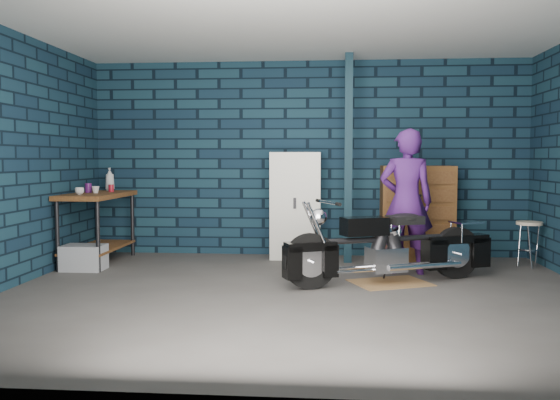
{
  "coord_description": "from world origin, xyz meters",
  "views": [
    {
      "loc": [
        0.31,
        -5.76,
        1.35
      ],
      "look_at": [
        -0.2,
        0.3,
        0.93
      ],
      "focal_mm": 38.0,
      "sensor_mm": 36.0,
      "label": 1
    }
  ],
  "objects_px": {
    "person": "(406,202)",
    "locker": "(296,205)",
    "storage_bin": "(84,258)",
    "workbench": "(98,228)",
    "tool_chest": "(417,213)",
    "motorcycle": "(391,241)",
    "shop_stool": "(529,245)"
  },
  "relations": [
    {
      "from": "locker",
      "to": "shop_stool",
      "type": "bearing_deg",
      "value": -9.09
    },
    {
      "from": "locker",
      "to": "tool_chest",
      "type": "relative_size",
      "value": 1.14
    },
    {
      "from": "motorcycle",
      "to": "shop_stool",
      "type": "distance_m",
      "value": 2.11
    },
    {
      "from": "motorcycle",
      "to": "tool_chest",
      "type": "relative_size",
      "value": 1.65
    },
    {
      "from": "workbench",
      "to": "tool_chest",
      "type": "height_order",
      "value": "tool_chest"
    },
    {
      "from": "storage_bin",
      "to": "workbench",
      "type": "bearing_deg",
      "value": 92.29
    },
    {
      "from": "workbench",
      "to": "locker",
      "type": "bearing_deg",
      "value": 13.23
    },
    {
      "from": "storage_bin",
      "to": "tool_chest",
      "type": "xyz_separation_m",
      "value": [
        4.13,
        1.1,
        0.48
      ]
    },
    {
      "from": "shop_stool",
      "to": "person",
      "type": "bearing_deg",
      "value": -162.43
    },
    {
      "from": "locker",
      "to": "shop_stool",
      "type": "relative_size",
      "value": 2.51
    },
    {
      "from": "person",
      "to": "locker",
      "type": "relative_size",
      "value": 1.18
    },
    {
      "from": "storage_bin",
      "to": "motorcycle",
      "type": "bearing_deg",
      "value": -7.14
    },
    {
      "from": "motorcycle",
      "to": "person",
      "type": "height_order",
      "value": "person"
    },
    {
      "from": "person",
      "to": "tool_chest",
      "type": "height_order",
      "value": "person"
    },
    {
      "from": "person",
      "to": "storage_bin",
      "type": "bearing_deg",
      "value": 3.02
    },
    {
      "from": "locker",
      "to": "storage_bin",
      "type": "bearing_deg",
      "value": -156.45
    },
    {
      "from": "tool_chest",
      "to": "motorcycle",
      "type": "bearing_deg",
      "value": -107.86
    },
    {
      "from": "motorcycle",
      "to": "storage_bin",
      "type": "bearing_deg",
      "value": 149.72
    },
    {
      "from": "person",
      "to": "shop_stool",
      "type": "distance_m",
      "value": 1.74
    },
    {
      "from": "locker",
      "to": "shop_stool",
      "type": "distance_m",
      "value": 2.99
    },
    {
      "from": "locker",
      "to": "tool_chest",
      "type": "distance_m",
      "value": 1.62
    },
    {
      "from": "motorcycle",
      "to": "shop_stool",
      "type": "bearing_deg",
      "value": 7.82
    },
    {
      "from": "person",
      "to": "storage_bin",
      "type": "height_order",
      "value": "person"
    },
    {
      "from": "person",
      "to": "storage_bin",
      "type": "relative_size",
      "value": 3.45
    },
    {
      "from": "workbench",
      "to": "storage_bin",
      "type": "xyz_separation_m",
      "value": [
        0.02,
        -0.5,
        -0.3
      ]
    },
    {
      "from": "person",
      "to": "shop_stool",
      "type": "height_order",
      "value": "person"
    },
    {
      "from": "shop_stool",
      "to": "locker",
      "type": "bearing_deg",
      "value": 170.91
    },
    {
      "from": "locker",
      "to": "shop_stool",
      "type": "height_order",
      "value": "locker"
    },
    {
      "from": "person",
      "to": "locker",
      "type": "height_order",
      "value": "person"
    },
    {
      "from": "storage_bin",
      "to": "shop_stool",
      "type": "relative_size",
      "value": 0.86
    },
    {
      "from": "motorcycle",
      "to": "storage_bin",
      "type": "relative_size",
      "value": 4.22
    },
    {
      "from": "locker",
      "to": "tool_chest",
      "type": "xyz_separation_m",
      "value": [
        1.62,
        0.0,
        -0.09
      ]
    }
  ]
}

